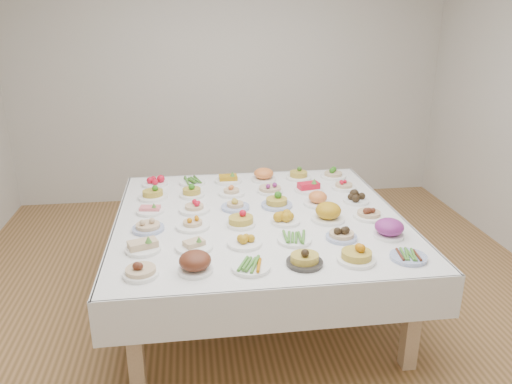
{
  "coord_description": "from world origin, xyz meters",
  "views": [
    {
      "loc": [
        -0.49,
        -3.31,
        2.16
      ],
      "look_at": [
        -0.01,
        0.18,
        0.88
      ],
      "focal_mm": 35.0,
      "sensor_mm": 36.0,
      "label": 1
    }
  ],
  "objects": [
    {
      "name": "room_envelope",
      "position": [
        0.0,
        0.0,
        1.83
      ],
      "size": [
        5.02,
        5.02,
        2.81
      ],
      "color": "#9E6F42",
      "rests_on": "ground"
    },
    {
      "name": "display_table",
      "position": [
        -0.01,
        0.03,
        0.68
      ],
      "size": [
        2.08,
        2.08,
        0.75
      ],
      "color": "white",
      "rests_on": "ground"
    },
    {
      "name": "dish_0",
      "position": [
        -0.8,
        -0.75,
        0.81
      ],
      "size": [
        0.21,
        0.21,
        0.12
      ],
      "color": "white",
      "rests_on": "display_table"
    },
    {
      "name": "dish_1",
      "position": [
        -0.49,
        -0.75,
        0.81
      ],
      "size": [
        0.2,
        0.2,
        0.12
      ],
      "color": "white",
      "rests_on": "display_table"
    },
    {
      "name": "dish_2",
      "position": [
        -0.17,
        -0.76,
        0.77
      ],
      "size": [
        0.24,
        0.22,
        0.06
      ],
      "color": "white",
      "rests_on": "display_table"
    },
    {
      "name": "dish_3",
      "position": [
        0.15,
        -0.75,
        0.82
      ],
      "size": [
        0.21,
        0.21,
        0.14
      ],
      "color": "#2B2926",
      "rests_on": "display_table"
    },
    {
      "name": "dish_4",
      "position": [
        0.47,
        -0.75,
        0.82
      ],
      "size": [
        0.23,
        0.23,
        0.15
      ],
      "color": "white",
      "rests_on": "display_table"
    },
    {
      "name": "dish_5",
      "position": [
        0.79,
        -0.76,
        0.77
      ],
      "size": [
        0.22,
        0.22,
        0.05
      ],
      "color": "#4C66B2",
      "rests_on": "display_table"
    },
    {
      "name": "dish_6",
      "position": [
        -0.81,
        -0.43,
        0.79
      ],
      "size": [
        0.22,
        0.22,
        0.1
      ],
      "color": "white",
      "rests_on": "display_table"
    },
    {
      "name": "dish_7",
      "position": [
        -0.49,
        -0.45,
        0.78
      ],
      "size": [
        0.23,
        0.23,
        0.09
      ],
      "color": "white",
      "rests_on": "display_table"
    },
    {
      "name": "dish_8",
      "position": [
        -0.17,
        -0.44,
        0.79
      ],
      "size": [
        0.22,
        0.22,
        0.09
      ],
      "color": "white",
      "rests_on": "display_table"
    },
    {
      "name": "dish_9",
      "position": [
        0.16,
        -0.43,
        0.77
      ],
      "size": [
        0.22,
        0.22,
        0.05
      ],
      "color": "white",
      "rests_on": "display_table"
    },
    {
      "name": "dish_10",
      "position": [
        0.47,
        -0.44,
        0.81
      ],
      "size": [
        0.2,
        0.2,
        0.12
      ],
      "color": "#4C66B2",
      "rests_on": "display_table"
    },
    {
      "name": "dish_11",
      "position": [
        0.79,
        -0.45,
        0.81
      ],
      "size": [
        0.2,
        0.2,
        0.13
      ],
      "color": "white",
      "rests_on": "display_table"
    },
    {
      "name": "dish_12",
      "position": [
        -0.8,
        -0.13,
        0.81
      ],
      "size": [
        0.22,
        0.22,
        0.12
      ],
      "color": "#4C66B2",
      "rests_on": "display_table"
    },
    {
      "name": "dish_13",
      "position": [
        -0.49,
        -0.12,
        0.8
      ],
      "size": [
        0.23,
        0.23,
        0.11
      ],
      "color": "white",
      "rests_on": "display_table"
    },
    {
      "name": "dish_14",
      "position": [
        -0.16,
        -0.13,
        0.81
      ],
      "size": [
        0.2,
        0.2,
        0.12
      ],
      "color": "white",
      "rests_on": "display_table"
    },
    {
      "name": "dish_15",
      "position": [
        0.16,
        -0.12,
        0.79
      ],
      "size": [
        0.2,
        0.2,
        0.09
      ],
      "color": "white",
      "rests_on": "display_table"
    },
    {
      "name": "dish_16",
      "position": [
        0.47,
        -0.13,
        0.81
      ],
      "size": [
        0.24,
        0.24,
        0.13
      ],
      "color": "white",
      "rests_on": "display_table"
    },
    {
      "name": "dish_17",
      "position": [
        0.77,
        -0.12,
        0.81
      ],
      "size": [
        0.22,
        0.22,
        0.12
      ],
      "color": "white",
      "rests_on": "display_table"
    },
    {
      "name": "dish_18",
      "position": [
        -0.8,
        0.2,
        0.78
      ],
      "size": [
        0.2,
        0.2,
        0.08
      ],
      "color": "white",
      "rests_on": "display_table"
    },
    {
      "name": "dish_19",
      "position": [
        -0.48,
        0.19,
        0.8
      ],
      "size": [
        0.23,
        0.23,
        0.12
      ],
      "color": "white",
      "rests_on": "display_table"
    },
    {
      "name": "dish_20",
      "position": [
        -0.17,
        0.19,
        0.8
      ],
      "size": [
        0.21,
        0.21,
        0.11
      ],
      "color": "#4C66B2",
      "rests_on": "display_table"
    },
    {
      "name": "dish_21",
      "position": [
        0.15,
        0.19,
        0.82
      ],
      "size": [
        0.24,
        0.23,
        0.15
      ],
      "color": "#4C66B2",
      "rests_on": "display_table"
    },
    {
      "name": "dish_22",
      "position": [
        0.47,
        0.19,
        0.81
      ],
      "size": [
        0.22,
        0.22,
        0.12
      ],
      "color": "white",
      "rests_on": "display_table"
    },
    {
      "name": "dish_23",
      "position": [
        0.78,
        0.2,
        0.79
      ],
      "size": [
        0.2,
        0.2,
        0.09
      ],
      "color": "white",
      "rests_on": "display_table"
    },
    {
      "name": "dish_24",
      "position": [
        -0.8,
        0.51,
        0.81
      ],
      "size": [
        0.23,
        0.23,
        0.13
      ],
      "color": "white",
      "rests_on": "display_table"
    },
    {
      "name": "dish_25",
      "position": [
        -0.49,
        0.51,
        0.81
      ],
      "size": [
        0.2,
        0.2,
        0.12
      ],
      "color": "white",
      "rests_on": "display_table"
    },
    {
      "name": "dish_26",
      "position": [
        -0.17,
        0.5,
        0.8
      ],
      "size": [
        0.21,
        0.21,
        0.11
      ],
      "color": "white",
      "rests_on": "display_table"
    },
    {
      "name": "dish_27",
      "position": [
        0.15,
        0.51,
        0.81
      ],
      "size": [
        0.21,
        0.21,
        0.12
      ],
      "color": "white",
      "rests_on": "display_table"
    },
    {
      "name": "dish_28",
      "position": [
        0.47,
        0.5,
        0.8
      ],
      "size": [
        0.23,
        0.23,
        0.11
      ],
      "color": "white",
      "rests_on": "display_table"
    },
    {
      "name": "dish_29",
      "position": [
        0.78,
        0.52,
        0.79
      ],
      "size": [
        0.2,
        0.2,
        0.1
      ],
      "color": "white",
      "rests_on": "display_table"
    },
    {
      "name": "dish_30",
      "position": [
        -0.8,
        0.83,
        0.79
      ],
      "size": [
        0.22,
        0.22,
        0.1
      ],
      "color": "white",
      "rests_on": "display_table"
    },
    {
      "name": "dish_31",
      "position": [
        -0.48,
        0.82,
        0.77
      ],
      "size": [
        0.23,
        0.22,
        0.05
      ],
      "color": "white",
      "rests_on": "display_table"
    },
    {
      "name": "dish_32",
      "position": [
        -0.17,
        0.83,
        0.79
      ],
      "size": [
        0.23,
        0.23,
        0.1
      ],
      "color": "white",
      "rests_on": "display_table"
    },
    {
      "name": "dish_33",
      "position": [
        0.15,
        0.83,
        0.81
      ],
      "size": [
        0.21,
        0.21,
        0.13
      ],
      "color": "white",
      "rests_on": "display_table"
    },
    {
      "name": "dish_34",
      "position": [
        0.46,
        0.83,
        0.8
      ],
      "size": [
        0.22,
        0.22,
        0.12
      ],
      "color": "white",
      "rests_on": "display_table"
    },
    {
      "name": "dish_35",
      "position": [
        0.78,
        0.83,
        0.81
      ],
      "size": [
        0.22,
        0.22,
        0.13
      ],
      "color": "white",
      "rests_on": "display_table"
    }
  ]
}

